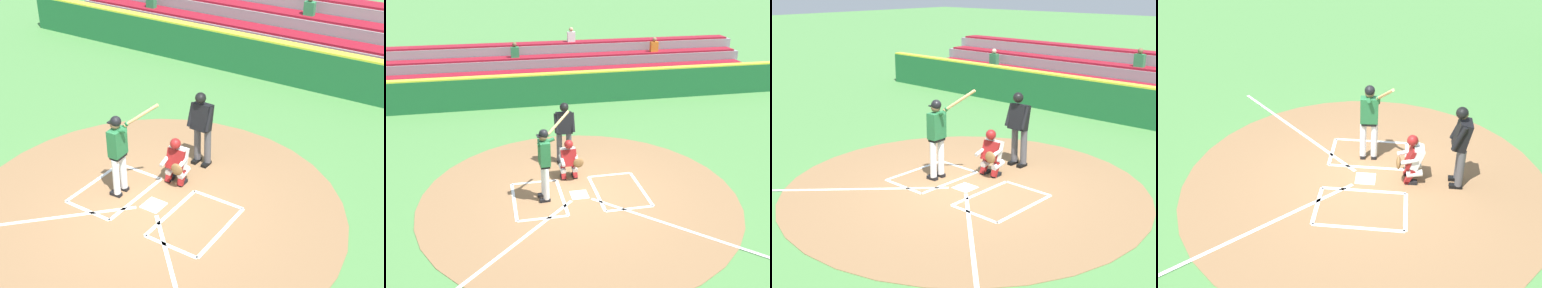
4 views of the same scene
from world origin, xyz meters
TOP-DOWN VIEW (x-y plane):
  - ground_plane at (0.00, 0.00)m, footprint 120.00×120.00m
  - dirt_circle at (0.00, 0.00)m, footprint 8.00×8.00m
  - home_plate_and_chalk at (0.00, 0.88)m, footprint 7.93×4.91m
  - batter at (0.86, -0.00)m, footprint 0.91×0.76m
  - catcher at (0.08, -0.99)m, footprint 0.61×0.60m
  - plate_umpire at (0.03, -1.96)m, footprint 0.58×0.41m
  - baseball at (-0.50, 0.56)m, footprint 0.07×0.07m

SIDE VIEW (x-z plane):
  - ground_plane at x=0.00m, z-range 0.00..0.00m
  - dirt_circle at x=0.00m, z-range 0.00..0.01m
  - home_plate_and_chalk at x=0.00m, z-range 0.01..0.02m
  - baseball at x=-0.50m, z-range 0.00..0.07m
  - catcher at x=0.08m, z-range 0.02..1.15m
  - plate_umpire at x=0.03m, z-range 0.14..2.01m
  - batter at x=0.86m, z-range 0.04..2.16m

